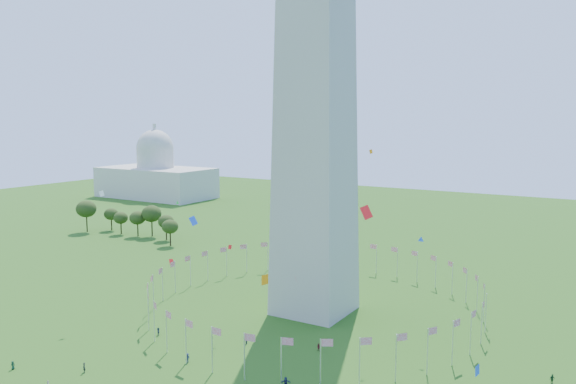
% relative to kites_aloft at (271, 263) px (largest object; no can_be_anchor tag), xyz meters
% --- Properties ---
extents(flag_ring, '(80.24, 80.24, 9.00)m').
position_rel_kites_aloft_xyz_m(flag_ring, '(-5.24, 27.81, -14.70)').
color(flag_ring, silver).
rests_on(flag_ring, ground).
extents(capitol_building, '(70.00, 35.00, 46.00)m').
position_rel_kites_aloft_xyz_m(capitol_building, '(-185.24, 157.81, 3.80)').
color(capitol_building, beige).
rests_on(capitol_building, ground).
extents(kites_aloft, '(103.51, 74.62, 36.52)m').
position_rel_kites_aloft_xyz_m(kites_aloft, '(0.00, 0.00, 0.00)').
color(kites_aloft, red).
rests_on(kites_aloft, ground).
extents(tree_line_west, '(55.68, 15.88, 13.04)m').
position_rel_kites_aloft_xyz_m(tree_line_west, '(-113.08, 68.55, -13.62)').
color(tree_line_west, '#354E1A').
rests_on(tree_line_west, ground).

